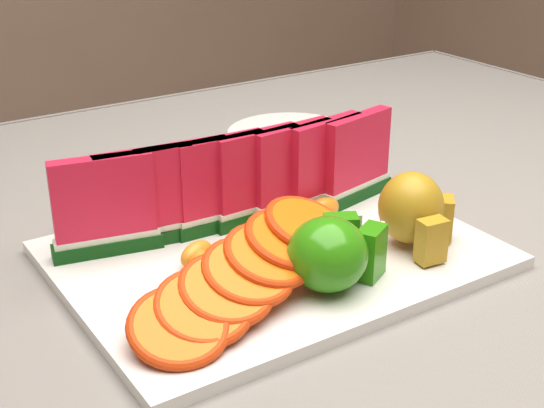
% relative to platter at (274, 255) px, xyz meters
% --- Properties ---
extents(table, '(1.40, 0.90, 0.75)m').
position_rel_platter_xyz_m(table, '(0.02, 0.07, -0.11)').
color(table, '#46271A').
rests_on(table, ground).
extents(tablecloth, '(1.53, 1.03, 0.20)m').
position_rel_platter_xyz_m(tablecloth, '(0.02, 0.07, -0.05)').
color(tablecloth, slate).
rests_on(tablecloth, table).
extents(platter, '(0.40, 0.30, 0.01)m').
position_rel_platter_xyz_m(platter, '(0.00, 0.00, 0.00)').
color(platter, silver).
rests_on(platter, tablecloth).
extents(apple_cluster, '(0.10, 0.08, 0.07)m').
position_rel_platter_xyz_m(apple_cluster, '(0.01, -0.09, 0.04)').
color(apple_cluster, '#14920E').
rests_on(apple_cluster, platter).
extents(pear_cluster, '(0.09, 0.09, 0.07)m').
position_rel_platter_xyz_m(pear_cluster, '(0.12, -0.07, 0.04)').
color(pear_cluster, '#AE7C21').
rests_on(pear_cluster, platter).
extents(side_plate, '(0.19, 0.19, 0.01)m').
position_rel_platter_xyz_m(side_plate, '(0.22, 0.29, -0.00)').
color(side_plate, silver).
rests_on(side_plate, tablecloth).
extents(watermelon_row, '(0.39, 0.07, 0.10)m').
position_rel_platter_xyz_m(watermelon_row, '(0.00, 0.07, 0.05)').
color(watermelon_row, '#093408').
rests_on(watermelon_row, platter).
extents(orange_fan_front, '(0.26, 0.15, 0.06)m').
position_rel_platter_xyz_m(orange_fan_front, '(-0.07, -0.07, 0.04)').
color(orange_fan_front, orange).
rests_on(orange_fan_front, platter).
extents(orange_fan_back, '(0.39, 0.12, 0.05)m').
position_rel_platter_xyz_m(orange_fan_back, '(0.03, 0.13, 0.03)').
color(orange_fan_back, orange).
rests_on(orange_fan_back, platter).
extents(tangerine_segments, '(0.20, 0.07, 0.02)m').
position_rel_platter_xyz_m(tangerine_segments, '(-0.00, 0.01, 0.02)').
color(tangerine_segments, '#FB4B14').
rests_on(tangerine_segments, platter).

